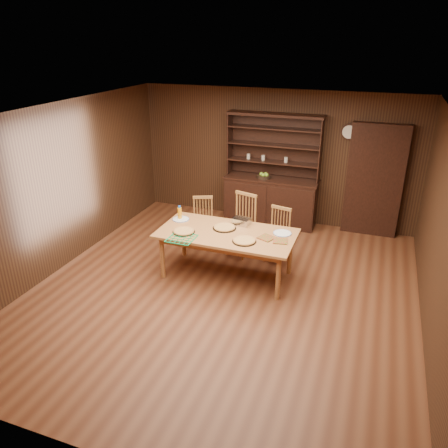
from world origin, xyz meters
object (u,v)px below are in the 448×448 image
at_px(dining_table, 227,237).
at_px(china_hutch, 271,195).
at_px(chair_center, 243,222).
at_px(juice_bottle, 180,213).
at_px(chair_left, 203,220).
at_px(chair_right, 278,233).

bearing_deg(dining_table, china_hutch, 87.23).
distance_m(chair_center, juice_bottle, 1.11).
bearing_deg(chair_left, juice_bottle, -124.26).
xyz_separation_m(china_hutch, chair_right, (0.51, -1.49, -0.11)).
bearing_deg(china_hutch, chair_right, -71.17).
bearing_deg(chair_left, dining_table, -72.91).
xyz_separation_m(china_hutch, dining_table, (-0.11, -2.30, 0.08)).
bearing_deg(dining_table, juice_bottle, 165.54).
distance_m(dining_table, chair_right, 1.04).
height_order(china_hutch, dining_table, china_hutch).
relative_size(china_hutch, chair_right, 2.35).
bearing_deg(dining_table, chair_center, 90.90).
bearing_deg(juice_bottle, chair_left, 78.98).
bearing_deg(chair_right, dining_table, -114.64).
distance_m(chair_left, chair_center, 0.76).
xyz_separation_m(dining_table, chair_center, (-0.01, 0.85, -0.11)).
bearing_deg(china_hutch, dining_table, -92.77).
distance_m(china_hutch, chair_right, 1.58).
height_order(china_hutch, chair_right, china_hutch).
height_order(china_hutch, chair_center, china_hutch).
xyz_separation_m(dining_table, chair_right, (0.62, 0.81, -0.19)).
bearing_deg(chair_center, china_hutch, 100.91).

